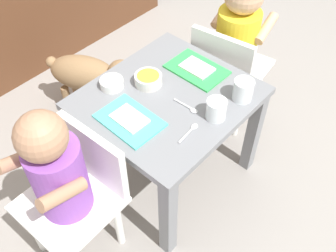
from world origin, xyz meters
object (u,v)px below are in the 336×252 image
(food_tray_left, at_px, (130,120))
(veggie_bowl_near, at_px, (148,79))
(seated_child_right, at_px, (236,37))
(water_cup_right, at_px, (243,91))
(spoon_by_left_tray, at_px, (190,131))
(spoon_by_right_tray, at_px, (189,107))
(cereal_bowl_right_side, at_px, (112,83))
(dog, at_px, (90,75))
(dining_table, at_px, (168,112))
(water_cup_left, at_px, (216,110))
(seated_child_left, at_px, (62,175))
(food_tray_right, at_px, (197,69))

(food_tray_left, distance_m, veggie_bowl_near, 0.19)
(seated_child_right, bearing_deg, food_tray_left, -178.49)
(food_tray_left, relative_size, water_cup_right, 2.81)
(spoon_by_left_tray, distance_m, spoon_by_right_tray, 0.11)
(cereal_bowl_right_side, xyz_separation_m, spoon_by_right_tray, (0.10, -0.26, -0.01))
(seated_child_right, bearing_deg, dog, 128.67)
(dog, relative_size, food_tray_left, 1.93)
(seated_child_right, xyz_separation_m, cereal_bowl_right_side, (-0.54, 0.15, 0.02))
(veggie_bowl_near, bearing_deg, spoon_by_right_tray, -88.56)
(water_cup_right, xyz_separation_m, veggie_bowl_near, (-0.16, 0.29, -0.01))
(seated_child_right, bearing_deg, dining_table, -176.39)
(seated_child_right, bearing_deg, water_cup_left, -153.32)
(spoon_by_right_tray, bearing_deg, water_cup_right, -34.59)
(dog, distance_m, water_cup_left, 0.75)
(dining_table, xyz_separation_m, seated_child_left, (-0.44, 0.02, 0.06))
(spoon_by_left_tray, bearing_deg, spoon_by_right_tray, 41.30)
(seated_child_right, xyz_separation_m, food_tray_right, (-0.27, -0.02, 0.01))
(dog, bearing_deg, veggie_bowl_near, -96.99)
(dining_table, relative_size, water_cup_left, 8.15)
(veggie_bowl_near, height_order, spoon_by_left_tray, veggie_bowl_near)
(dining_table, bearing_deg, seated_child_right, 3.61)
(dog, distance_m, spoon_by_left_tray, 0.73)
(spoon_by_left_tray, bearing_deg, veggie_bowl_near, 73.06)
(food_tray_right, bearing_deg, seated_child_right, 3.40)
(dog, height_order, food_tray_left, food_tray_left)
(food_tray_right, xyz_separation_m, water_cup_right, (-0.01, -0.21, 0.03))
(seated_child_right, xyz_separation_m, spoon_by_right_tray, (-0.44, -0.12, 0.01))
(seated_child_left, bearing_deg, spoon_by_right_tray, -13.34)
(food_tray_right, distance_m, spoon_by_left_tray, 0.30)
(food_tray_left, xyz_separation_m, food_tray_right, (0.34, 0.00, 0.00))
(seated_child_left, relative_size, spoon_by_left_tray, 6.80)
(cereal_bowl_right_side, bearing_deg, seated_child_right, -15.30)
(cereal_bowl_right_side, height_order, spoon_by_left_tray, cereal_bowl_right_side)
(seated_child_right, bearing_deg, spoon_by_left_tray, -160.07)
(food_tray_left, xyz_separation_m, cereal_bowl_right_side, (0.08, 0.16, 0.01))
(seated_child_right, bearing_deg, veggie_bowl_near, 171.79)
(veggie_bowl_near, bearing_deg, dining_table, -89.40)
(dining_table, bearing_deg, water_cup_left, -81.59)
(cereal_bowl_right_side, height_order, veggie_bowl_near, veggie_bowl_near)
(dog, height_order, water_cup_right, water_cup_right)
(dog, relative_size, spoon_by_right_tray, 4.07)
(veggie_bowl_near, bearing_deg, spoon_by_left_tray, -106.94)
(cereal_bowl_right_side, distance_m, veggie_bowl_near, 0.13)
(dog, xyz_separation_m, spoon_by_right_tray, (-0.05, -0.61, 0.23))
(dog, xyz_separation_m, spoon_by_left_tray, (-0.13, -0.68, 0.23))
(dog, relative_size, cereal_bowl_right_side, 4.96)
(dining_table, relative_size, dog, 1.39)
(veggie_bowl_near, distance_m, spoon_by_left_tray, 0.27)
(dog, xyz_separation_m, water_cup_right, (0.11, -0.71, 0.26))
(dining_table, relative_size, spoon_by_right_tray, 5.65)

